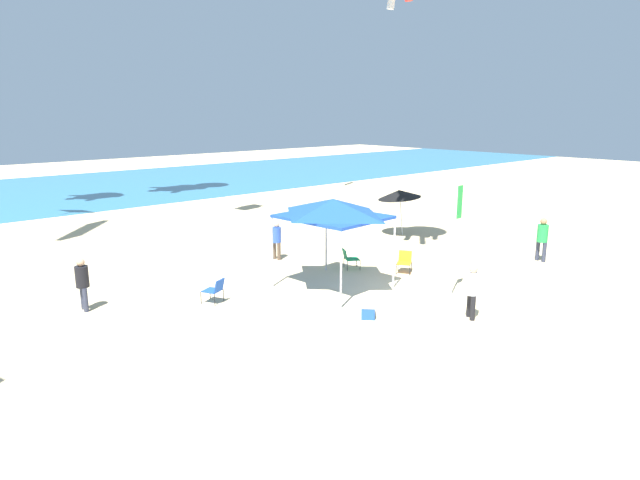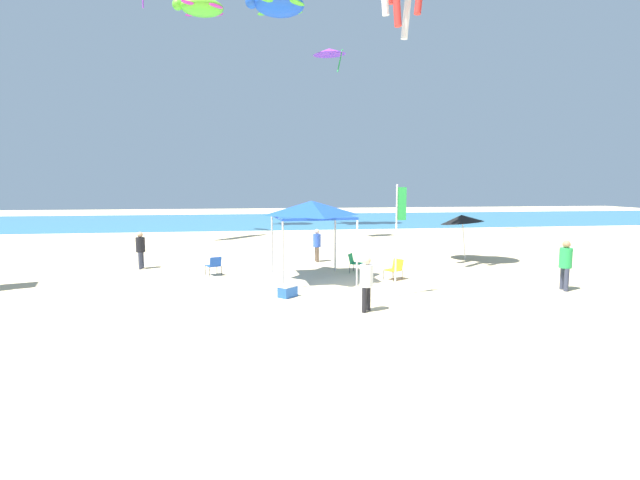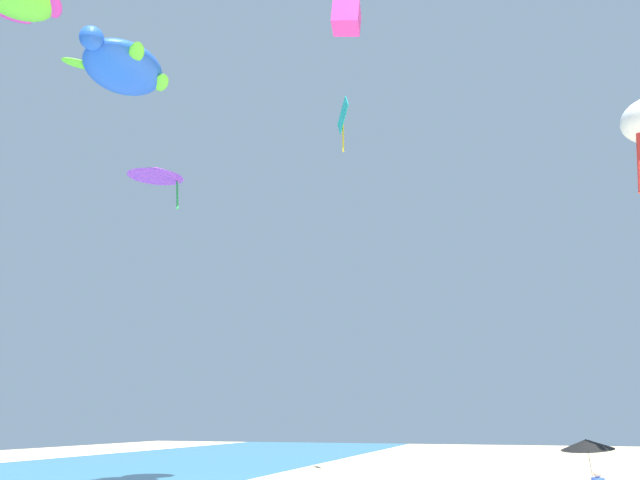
% 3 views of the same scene
% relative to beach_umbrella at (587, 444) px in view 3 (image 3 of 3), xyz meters
% --- Properties ---
extents(beach_umbrella, '(2.17, 2.15, 2.44)m').
position_rel_beach_umbrella_xyz_m(beach_umbrella, '(0.00, 0.00, 0.00)').
color(beach_umbrella, silver).
rests_on(beach_umbrella, ground).
extents(kite_diamond_teal, '(2.31, 1.35, 3.76)m').
position_rel_beach_umbrella_xyz_m(kite_diamond_teal, '(3.28, 11.23, 18.58)').
color(kite_diamond_teal, teal).
extents(kite_box_green, '(1.23, 1.29, 2.30)m').
position_rel_beach_umbrella_xyz_m(kite_box_green, '(-8.99, 7.68, 16.72)').
color(kite_box_green, green).
extents(kite_delta_purple, '(4.06, 4.06, 2.34)m').
position_rel_beach_umbrella_xyz_m(kite_delta_purple, '(-3.53, 19.43, 13.28)').
color(kite_delta_purple, purple).
extents(kite_turtle_blue, '(5.03, 4.52, 1.95)m').
position_rel_beach_umbrella_xyz_m(kite_turtle_blue, '(-8.00, 18.69, 16.63)').
color(kite_turtle_blue, blue).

